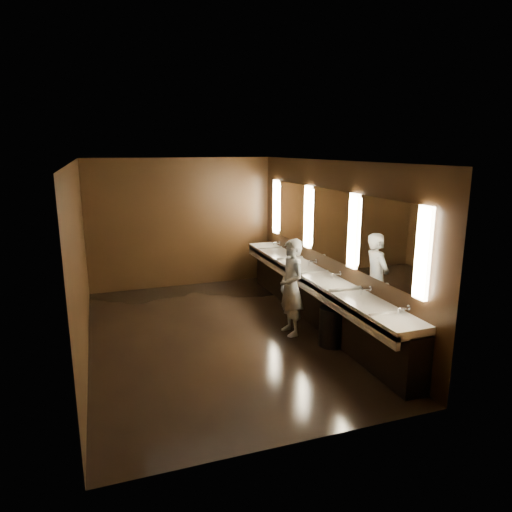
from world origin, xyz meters
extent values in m
plane|color=black|center=(0.00, 0.00, 0.00)|extent=(6.00, 6.00, 0.00)
cube|color=#2D2D2B|center=(0.00, 0.00, 2.80)|extent=(4.00, 6.00, 0.02)
cube|color=black|center=(0.00, 3.00, 1.40)|extent=(4.00, 0.02, 2.80)
cube|color=black|center=(0.00, -3.00, 1.40)|extent=(4.00, 0.02, 2.80)
cube|color=black|center=(-2.00, 0.00, 1.40)|extent=(0.02, 6.00, 2.80)
cube|color=black|center=(2.00, 0.00, 1.40)|extent=(0.02, 6.00, 2.80)
cube|color=black|center=(1.82, 0.00, 0.40)|extent=(0.36, 5.40, 0.81)
cube|color=white|center=(1.73, 0.00, 0.85)|extent=(0.55, 5.40, 0.12)
cube|color=white|center=(1.48, 0.00, 0.77)|extent=(0.06, 5.40, 0.18)
cylinder|color=silver|center=(1.91, -2.20, 0.99)|extent=(0.18, 0.04, 0.04)
cylinder|color=silver|center=(1.91, -1.32, 0.99)|extent=(0.18, 0.04, 0.04)
cylinder|color=silver|center=(1.91, -0.44, 0.99)|extent=(0.18, 0.04, 0.04)
cylinder|color=silver|center=(1.91, 0.44, 0.99)|extent=(0.18, 0.04, 0.04)
cylinder|color=silver|center=(1.91, 1.32, 0.99)|extent=(0.18, 0.04, 0.04)
cylinder|color=silver|center=(1.91, 2.20, 0.99)|extent=(0.18, 0.04, 0.04)
cube|color=#FDEABE|center=(1.97, -2.40, 1.75)|extent=(0.06, 0.22, 1.15)
cube|color=white|center=(1.99, -1.60, 1.75)|extent=(0.03, 1.32, 1.15)
cube|color=#FDEABE|center=(1.97, -0.80, 1.75)|extent=(0.06, 0.23, 1.15)
cube|color=white|center=(1.99, 0.00, 1.75)|extent=(0.03, 1.32, 1.15)
cube|color=#FDEABE|center=(1.97, 0.80, 1.75)|extent=(0.06, 0.23, 1.15)
cube|color=white|center=(1.99, 1.60, 1.75)|extent=(0.03, 1.32, 1.15)
cube|color=#FDEABE|center=(1.97, 2.40, 1.75)|extent=(0.06, 0.22, 1.15)
imported|color=#84A4C4|center=(1.17, -0.31, 0.79)|extent=(0.40, 0.60, 1.59)
cylinder|color=black|center=(1.58, -0.95, 0.31)|extent=(0.50, 0.50, 0.61)
camera|label=1|loc=(-1.71, -6.79, 2.98)|focal=32.00mm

